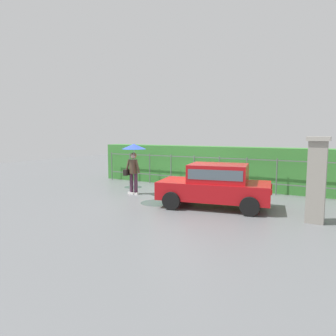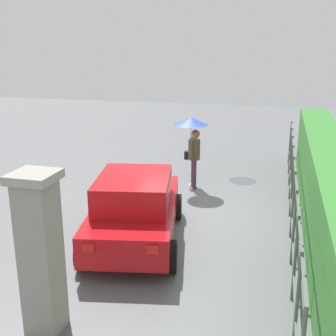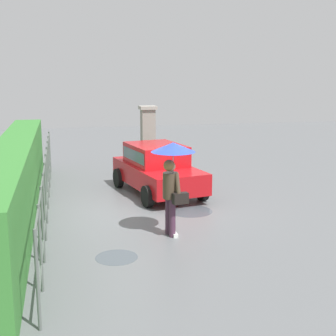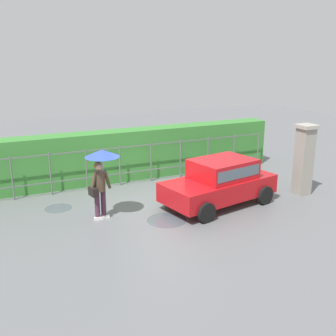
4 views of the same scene
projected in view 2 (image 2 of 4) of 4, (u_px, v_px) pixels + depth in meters
The scene contains 8 objects.
ground_plane at pixel (184, 215), 10.49m from camera, with size 40.00×40.00×0.00m, color slate.
car at pixel (135, 206), 8.91m from camera, with size 3.95×2.42×1.48m.
pedestrian at pixel (192, 136), 12.06m from camera, with size 0.98×0.98×2.09m.
gate_pillar at pixel (41, 253), 5.98m from camera, with size 0.60×0.60×2.42m.
fence_section at pixel (293, 192), 9.66m from camera, with size 11.13×0.05×1.50m.
hedge_row at pixel (327, 190), 9.45m from camera, with size 12.08×0.90×1.90m, color #387F33.
puddle_near at pixel (145, 205), 11.18m from camera, with size 1.16×1.16×0.00m, color #4C545B.
puddle_far at pixel (243, 181), 13.13m from camera, with size 0.84×0.84×0.00m, color #4C545B.
Camera 2 is at (9.52, 2.10, 4.06)m, focal length 45.66 mm.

